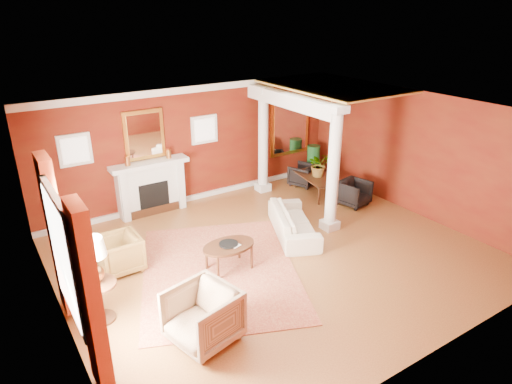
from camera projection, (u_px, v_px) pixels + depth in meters
ground at (276, 255)px, 9.20m from camera, size 8.00×8.00×0.00m
room_shell at (277, 161)px, 8.42m from camera, size 8.04×7.04×2.92m
fireplace at (151, 187)px, 10.86m from camera, size 1.85×0.42×1.29m
overmantel_mirror at (144, 135)px, 10.49m from camera, size 0.95×0.07×1.15m
flank_window_left at (75, 150)px, 9.75m from camera, size 0.70×0.07×0.70m
flank_window_right at (204, 129)px, 11.31m from camera, size 0.70×0.07×0.70m
left_window at (70, 263)px, 6.23m from camera, size 0.21×2.55×2.60m
column_front at (333, 169)px, 9.74m from camera, size 0.36×0.36×2.80m
column_back at (263, 140)px, 11.83m from camera, size 0.36×0.36×2.80m
header_beam at (290, 101)px, 10.51m from camera, size 0.30×3.20×0.32m
amber_ceiling at (333, 86)px, 10.88m from camera, size 2.30×3.40×0.04m
dining_mirror at (290, 125)px, 12.73m from camera, size 1.30×0.07×1.70m
chandelier at (331, 111)px, 11.18m from camera, size 0.60×0.62×0.75m
crown_trim at (193, 89)px, 10.79m from camera, size 8.00×0.08×0.16m
base_trim at (199, 196)px, 11.85m from camera, size 8.00×0.08×0.12m
rug at (219, 271)px, 8.66m from camera, size 4.05×4.57×0.02m
sofa at (294, 218)px, 9.91m from camera, size 1.33×2.04×0.77m
armchair_leopard at (119, 252)px, 8.55m from camera, size 0.73×0.78×0.79m
armchair_stripe at (203, 314)px, 6.72m from camera, size 1.06×1.10×0.95m
coffee_table at (229, 247)px, 8.55m from camera, size 1.04×1.04×0.52m
coffee_book at (230, 241)px, 8.42m from camera, size 0.18×0.06×0.24m
side_table at (94, 267)px, 6.97m from camera, size 0.59×0.59×1.47m
dining_table at (319, 180)px, 12.01m from camera, size 0.73×1.48×0.79m
dining_chair_near at (354, 192)px, 11.37m from camera, size 0.80×0.76×0.70m
dining_chair_far at (303, 174)px, 12.61m from camera, size 0.83×0.81×0.66m
green_urn at (313, 165)px, 13.10m from camera, size 0.41×0.41×0.98m
potted_plant at (319, 156)px, 11.77m from camera, size 0.65×0.70×0.50m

